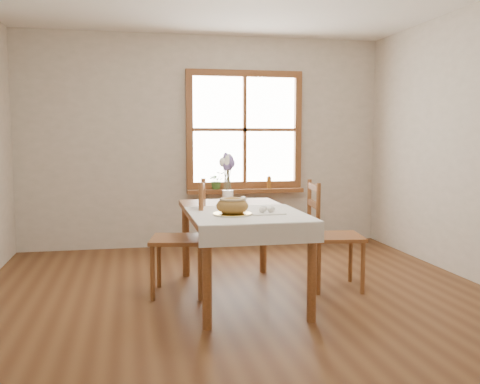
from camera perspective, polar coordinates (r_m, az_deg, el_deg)
The scene contains 18 objects.
ground at distance 4.42m, azimuth 0.80°, elevation -12.09°, with size 5.00×5.00×0.00m, color brown.
room_walls at distance 4.21m, azimuth 0.83°, elevation 10.55°, with size 4.60×5.10×2.65m.
window at distance 6.72m, azimuth 0.48°, elevation 6.66°, with size 1.46×0.08×1.46m.
window_sill at distance 6.69m, azimuth 0.60°, elevation 0.14°, with size 1.46×0.20×0.05m.
dining_table at distance 4.55m, azimuth -0.00°, elevation -2.94°, with size 0.90×1.60×0.75m.
table_linen at distance 4.24m, azimuth 0.82°, elevation -2.37°, with size 0.91×0.99×0.01m, color white.
chair_left at distance 4.67m, azimuth -6.60°, elevation -4.84°, with size 0.46×0.49×0.99m, color brown, non-canonical shape.
chair_right at distance 4.89m, azimuth 10.18°, elevation -4.53°, with size 0.45×0.48×0.97m, color brown, non-canonical shape.
bread_plate at distance 4.15m, azimuth -0.83°, elevation -2.38°, with size 0.29×0.29×0.02m, color white.
bread_loaf at distance 4.14m, azimuth -0.83°, elevation -1.33°, with size 0.25×0.25×0.14m, color olive.
egg_napkin at distance 4.24m, azimuth 2.78°, elevation -2.23°, with size 0.27×0.23×0.01m, color white.
eggs at distance 4.24m, azimuth 2.78°, elevation -1.84°, with size 0.20×0.18×0.05m, color white, non-canonical shape.
salt_shaker at distance 4.62m, azimuth -0.33°, elevation -1.10°, with size 0.04×0.04×0.08m, color white.
pepper_shaker at distance 4.59m, azimuth 0.35°, elevation -1.05°, with size 0.05×0.05×0.10m, color white.
flower_vase at distance 4.94m, azimuth -1.30°, elevation -0.58°, with size 0.10×0.10×0.11m, color white.
lavender_bouquet at distance 4.92m, azimuth -1.31°, elevation 2.04°, with size 0.18×0.18×0.34m, color #6F5CA3, non-canonical shape.
potted_plant at distance 6.61m, azimuth -2.50°, elevation 1.03°, with size 0.20×0.22×0.17m, color #386829.
amber_bottle at distance 6.75m, azimuth 3.12°, elevation 1.08°, with size 0.06×0.06×0.16m, color #965A1B.
Camera 1 is at (-0.90, -4.10, 1.37)m, focal length 40.00 mm.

